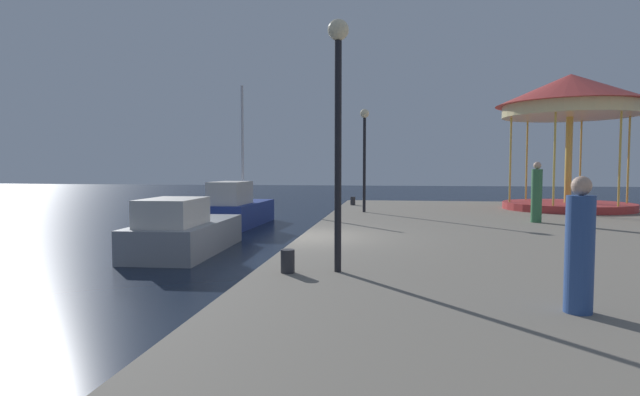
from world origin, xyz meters
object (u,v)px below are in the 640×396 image
object	(u,v)px
sailboat_blue	(237,209)
bollard_center	(288,261)
lamp_post_near_edge	(338,100)
person_by_the_water	(537,194)
lamp_post_mid_promenade	(364,141)
motorboat_grey	(184,232)
carousel	(570,108)
person_far_corner	(580,249)
bollard_north	(353,201)

from	to	relation	value
sailboat_blue	bollard_center	xyz separation A→B (m)	(5.06, -13.44, 0.24)
lamp_post_near_edge	person_by_the_water	distance (m)	10.63
lamp_post_mid_promenade	motorboat_grey	bearing A→B (deg)	-131.25
carousel	bollard_center	xyz separation A→B (m)	(-9.22, -14.55, -4.11)
sailboat_blue	person_by_the_water	distance (m)	12.38
motorboat_grey	person_far_corner	distance (m)	11.79
motorboat_grey	person_far_corner	xyz separation A→B (m)	(8.56, -8.05, 0.95)
lamp_post_near_edge	bollard_north	size ratio (longest dim) A/B	10.76
sailboat_blue	person_far_corner	size ratio (longest dim) A/B	3.72
lamp_post_near_edge	sailboat_blue	bearing A→B (deg)	114.04
motorboat_grey	lamp_post_near_edge	bearing A→B (deg)	-48.26
carousel	bollard_center	world-z (taller)	carousel
carousel	person_by_the_water	size ratio (longest dim) A/B	3.05
lamp_post_mid_promenade	bollard_center	size ratio (longest dim) A/B	10.34
motorboat_grey	person_by_the_water	distance (m)	11.37
sailboat_blue	person_far_corner	bearing A→B (deg)	-59.18
bollard_center	person_by_the_water	world-z (taller)	person_by_the_water
bollard_center	motorboat_grey	bearing A→B (deg)	125.96
bollard_north	person_by_the_water	xyz separation A→B (m)	(6.55, -6.83, 0.74)
carousel	person_by_the_water	world-z (taller)	carousel
bollard_center	lamp_post_mid_promenade	bearing A→B (deg)	86.87
sailboat_blue	lamp_post_mid_promenade	distance (m)	6.55
motorboat_grey	lamp_post_mid_promenade	size ratio (longest dim) A/B	1.23
carousel	person_by_the_water	xyz separation A→B (m)	(-2.75, -5.54, -3.37)
person_far_corner	person_by_the_water	bearing A→B (deg)	77.55
carousel	motorboat_grey	bearing A→B (deg)	-148.66
bollard_north	bollard_center	world-z (taller)	same
sailboat_blue	lamp_post_near_edge	distance (m)	14.78
bollard_center	person_far_corner	xyz separation A→B (m)	(4.07, -1.86, 0.59)
motorboat_grey	carousel	xyz separation A→B (m)	(13.71, 8.35, 4.46)
motorboat_grey	bollard_north	world-z (taller)	motorboat_grey
person_far_corner	carousel	bearing A→B (deg)	72.57
sailboat_blue	lamp_post_mid_promenade	xyz separation A→B (m)	(5.72, -1.36, 2.88)
lamp_post_near_edge	person_far_corner	bearing A→B (deg)	-32.72
lamp_post_mid_promenade	person_by_the_water	xyz separation A→B (m)	(5.80, -3.06, -1.90)
lamp_post_near_edge	lamp_post_mid_promenade	xyz separation A→B (m)	(-0.18, 11.86, -0.10)
lamp_post_mid_promenade	person_by_the_water	distance (m)	6.83
motorboat_grey	bollard_north	distance (m)	10.61
person_by_the_water	sailboat_blue	bearing A→B (deg)	159.00
carousel	lamp_post_mid_promenade	xyz separation A→B (m)	(-8.56, -2.47, -1.47)
motorboat_grey	lamp_post_near_edge	distance (m)	8.60
bollard_north	person_far_corner	world-z (taller)	person_far_corner
bollard_north	person_by_the_water	world-z (taller)	person_by_the_water
sailboat_blue	person_by_the_water	world-z (taller)	sailboat_blue
bollard_center	person_by_the_water	xyz separation A→B (m)	(6.46, 9.02, 0.74)
lamp_post_mid_promenade	person_far_corner	world-z (taller)	lamp_post_mid_promenade
motorboat_grey	lamp_post_mid_promenade	xyz separation A→B (m)	(5.16, 5.88, 3.00)
motorboat_grey	carousel	size ratio (longest dim) A/B	0.84
lamp_post_near_edge	motorboat_grey	bearing A→B (deg)	131.74
bollard_center	person_by_the_water	size ratio (longest dim) A/B	0.20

